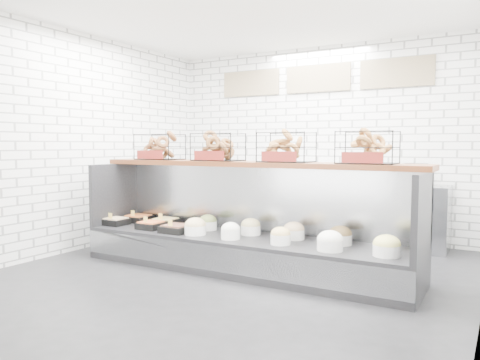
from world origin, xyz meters
The scene contains 5 objects.
ground centered at (0.00, 0.00, 0.00)m, with size 5.50×5.50×0.00m, color black.
room_shell centered at (0.00, 0.60, 2.06)m, with size 5.02×5.51×3.01m.
display_case centered at (0.00, 0.34, 0.33)m, with size 4.00×0.90×1.20m.
bagel_shelf centered at (0.00, 0.52, 1.39)m, with size 4.10×0.50×0.40m.
prep_counter centered at (-0.01, 2.43, 0.47)m, with size 4.00×0.60×1.20m.
Camera 1 is at (2.65, -4.35, 1.46)m, focal length 35.00 mm.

